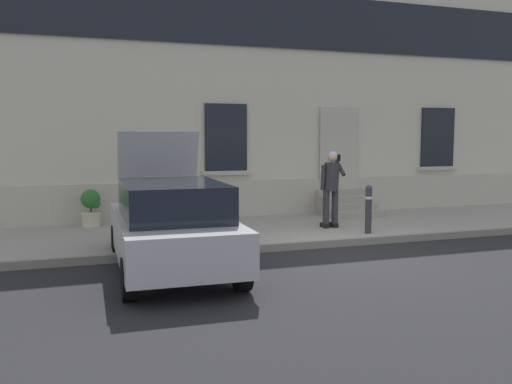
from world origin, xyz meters
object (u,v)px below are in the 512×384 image
object	(u,v)px
person_on_phone	(331,184)
planter_cream	(91,207)
planter_charcoal	(174,205)
hatchback_car_silver	(172,224)
bollard_far_left	(187,216)
bollard_near_person	(369,207)

from	to	relation	value
person_on_phone	planter_cream	bearing A→B (deg)	166.55
person_on_phone	planter_cream	world-z (taller)	person_on_phone
person_on_phone	planter_charcoal	world-z (taller)	person_on_phone
person_on_phone	planter_charcoal	distance (m)	3.75
hatchback_car_silver	planter_charcoal	xyz separation A→B (m)	(0.74, 4.03, -0.19)
planter_cream	planter_charcoal	world-z (taller)	same
hatchback_car_silver	bollard_far_left	world-z (taller)	hatchback_car_silver
bollard_far_left	person_on_phone	world-z (taller)	person_on_phone
hatchback_car_silver	planter_cream	distance (m)	4.41
planter_charcoal	bollard_far_left	bearing A→B (deg)	-94.52
bollard_far_left	person_on_phone	xyz separation A→B (m)	(3.50, 0.90, 0.44)
hatchback_car_silver	person_on_phone	distance (m)	4.66
hatchback_car_silver	person_on_phone	bearing A→B (deg)	29.85
planter_cream	planter_charcoal	bearing A→B (deg)	-6.94
person_on_phone	bollard_near_person	bearing A→B (deg)	-56.47
hatchback_car_silver	bollard_near_person	size ratio (longest dim) A/B	3.92
planter_charcoal	planter_cream	bearing A→B (deg)	173.06
hatchback_car_silver	bollard_far_left	size ratio (longest dim) A/B	3.92
planter_charcoal	person_on_phone	bearing A→B (deg)	-27.51
bollard_far_left	person_on_phone	size ratio (longest dim) A/B	0.60
bollard_near_person	bollard_far_left	world-z (taller)	same
person_on_phone	planter_charcoal	bearing A→B (deg)	159.65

